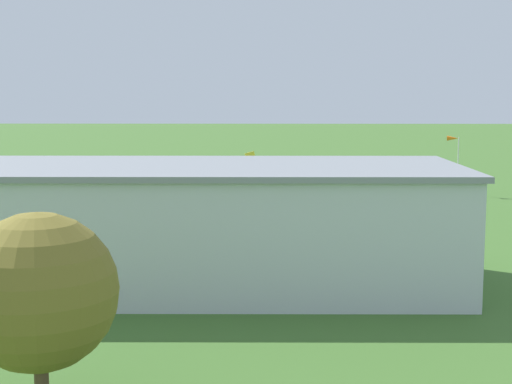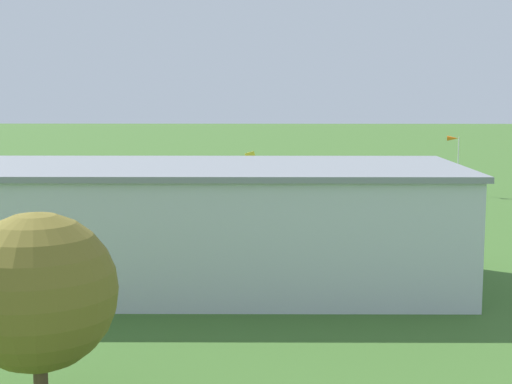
% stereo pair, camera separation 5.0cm
% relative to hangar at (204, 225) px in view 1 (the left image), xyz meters
% --- Properties ---
extents(ground_plane, '(400.00, 400.00, 0.00)m').
position_rel_hangar_xyz_m(ground_plane, '(5.12, -40.29, -3.79)').
color(ground_plane, '#3D6628').
extents(hangar, '(31.91, 13.76, 7.57)m').
position_rel_hangar_xyz_m(hangar, '(0.00, 0.00, 0.00)').
color(hangar, silver).
rests_on(hangar, ground_plane).
extents(biplane, '(7.82, 8.34, 4.33)m').
position_rel_hangar_xyz_m(biplane, '(-5.05, -41.12, -1.03)').
color(biplane, yellow).
extents(car_grey, '(2.27, 4.71, 1.64)m').
position_rel_hangar_xyz_m(car_grey, '(14.12, -13.63, -2.95)').
color(car_grey, slate).
rests_on(car_grey, ground_plane).
extents(person_beside_truck, '(0.41, 0.41, 1.62)m').
position_rel_hangar_xyz_m(person_beside_truck, '(3.89, -17.38, -2.99)').
color(person_beside_truck, '#3F3F47').
rests_on(person_beside_truck, ground_plane).
extents(person_walking_on_apron, '(0.51, 0.51, 1.75)m').
position_rel_hangar_xyz_m(person_walking_on_apron, '(-14.34, -12.77, -2.92)').
color(person_walking_on_apron, orange).
rests_on(person_walking_on_apron, ground_plane).
extents(person_by_parked_cars, '(0.50, 0.50, 1.66)m').
position_rel_hangar_xyz_m(person_by_parked_cars, '(-15.86, -15.68, -2.97)').
color(person_by_parked_cars, orange).
rests_on(person_by_parked_cars, ground_plane).
extents(tree_behind_hangar_left, '(5.87, 5.87, 7.76)m').
position_rel_hangar_xyz_m(tree_behind_hangar_left, '(4.43, 19.87, 1.01)').
color(tree_behind_hangar_left, brown).
rests_on(tree_behind_hangar_left, ground_plane).
extents(windsock, '(1.47, 1.00, 6.93)m').
position_rel_hangar_xyz_m(windsock, '(-25.76, -42.64, 2.28)').
color(windsock, silver).
rests_on(windsock, ground_plane).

